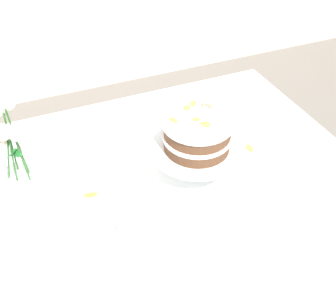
{
  "coord_description": "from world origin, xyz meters",
  "views": [
    {
      "loc": [
        -0.32,
        -0.92,
        1.66
      ],
      "look_at": [
        0.06,
        -0.01,
        0.86
      ],
      "focal_mm": 44.4,
      "sensor_mm": 36.0,
      "label": 1
    }
  ],
  "objects_px": {
    "dining_table": "(153,205)",
    "cake_stand": "(196,151)",
    "teacup": "(130,228)",
    "layer_cake": "(197,133)",
    "flower_vase": "(19,164)"
  },
  "relations": [
    {
      "from": "dining_table",
      "to": "cake_stand",
      "type": "relative_size",
      "value": 4.83
    },
    {
      "from": "flower_vase",
      "to": "teacup",
      "type": "distance_m",
      "value": 0.36
    },
    {
      "from": "cake_stand",
      "to": "layer_cake",
      "type": "xyz_separation_m",
      "value": [
        0.0,
        0.0,
        0.07
      ]
    },
    {
      "from": "cake_stand",
      "to": "layer_cake",
      "type": "relative_size",
      "value": 1.34
    },
    {
      "from": "dining_table",
      "to": "flower_vase",
      "type": "height_order",
      "value": "flower_vase"
    },
    {
      "from": "teacup",
      "to": "cake_stand",
      "type": "bearing_deg",
      "value": 30.92
    },
    {
      "from": "dining_table",
      "to": "layer_cake",
      "type": "relative_size",
      "value": 6.46
    },
    {
      "from": "dining_table",
      "to": "cake_stand",
      "type": "xyz_separation_m",
      "value": [
        0.15,
        0.01,
        0.17
      ]
    },
    {
      "from": "teacup",
      "to": "layer_cake",
      "type": "bearing_deg",
      "value": 30.93
    },
    {
      "from": "dining_table",
      "to": "cake_stand",
      "type": "bearing_deg",
      "value": 3.28
    },
    {
      "from": "dining_table",
      "to": "layer_cake",
      "type": "xyz_separation_m",
      "value": [
        0.15,
        0.01,
        0.25
      ]
    },
    {
      "from": "layer_cake",
      "to": "teacup",
      "type": "relative_size",
      "value": 1.6
    },
    {
      "from": "layer_cake",
      "to": "flower_vase",
      "type": "xyz_separation_m",
      "value": [
        -0.52,
        0.06,
        -0.0
      ]
    },
    {
      "from": "teacup",
      "to": "dining_table",
      "type": "bearing_deg",
      "value": 51.24
    },
    {
      "from": "flower_vase",
      "to": "teacup",
      "type": "xyz_separation_m",
      "value": [
        0.24,
        -0.23,
        -0.13
      ]
    }
  ]
}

